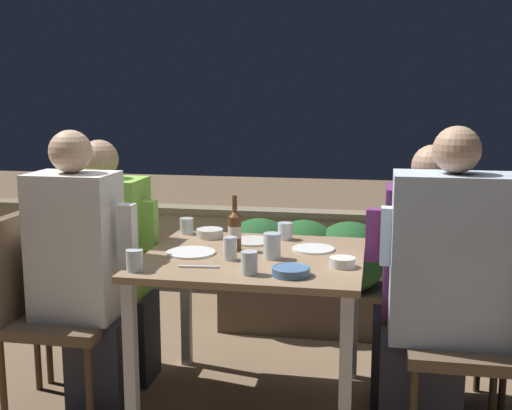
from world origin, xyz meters
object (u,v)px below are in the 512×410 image
(person_white_polo, at_px, (83,273))
(person_blue_shirt, at_px, (442,289))
(chair_left_near, at_px, (42,294))
(potted_plant, at_px, (504,275))
(person_purple_stripe, at_px, (420,279))
(chair_left_far, at_px, (72,274))
(chair_right_near, at_px, (493,321))
(person_green_blouse, at_px, (110,262))
(chair_right_far, at_px, (467,298))
(beer_bottle, at_px, (235,230))

(person_white_polo, xyz_separation_m, person_blue_shirt, (1.57, 0.02, 0.01))
(chair_left_near, relative_size, potted_plant, 1.25)
(person_white_polo, relative_size, potted_plant, 1.77)
(person_purple_stripe, distance_m, potted_plant, 0.93)
(chair_left_far, xyz_separation_m, chair_right_near, (2.01, -0.31, 0.00))
(chair_left_far, xyz_separation_m, person_green_blouse, (0.21, 0.00, 0.07))
(person_blue_shirt, bearing_deg, chair_left_far, 170.21)
(person_white_polo, xyz_separation_m, chair_right_far, (1.71, 0.31, -0.11))
(chair_left_near, bearing_deg, potted_plant, 25.50)
(chair_left_far, distance_m, person_blue_shirt, 1.83)
(chair_right_far, bearing_deg, person_green_blouse, 179.04)
(chair_left_far, xyz_separation_m, chair_right_far, (1.94, -0.03, 0.00))
(chair_right_far, height_order, person_purple_stripe, person_purple_stripe)
(person_purple_stripe, relative_size, potted_plant, 1.68)
(person_white_polo, height_order, chair_right_far, person_white_polo)
(person_green_blouse, height_order, chair_right_near, person_green_blouse)
(chair_right_near, xyz_separation_m, chair_right_far, (-0.06, 0.28, 0.00))
(person_blue_shirt, bearing_deg, person_purple_stripe, 103.45)
(chair_right_near, bearing_deg, person_blue_shirt, -180.00)
(person_white_polo, bearing_deg, person_purple_stripe, 11.47)
(person_white_polo, bearing_deg, potted_plant, 27.75)
(person_purple_stripe, bearing_deg, potted_plant, 55.90)
(person_green_blouse, relative_size, potted_plant, 1.68)
(person_white_polo, bearing_deg, chair_left_far, 124.28)
(chair_left_far, distance_m, person_purple_stripe, 1.73)
(person_blue_shirt, height_order, person_purple_stripe, person_blue_shirt)
(person_green_blouse, xyz_separation_m, potted_plant, (2.03, 0.73, -0.17))
(person_purple_stripe, bearing_deg, chair_left_near, -169.89)
(person_white_polo, xyz_separation_m, person_purple_stripe, (1.50, 0.31, -0.04))
(chair_left_near, xyz_separation_m, person_purple_stripe, (1.71, 0.31, 0.08))
(person_blue_shirt, bearing_deg, chair_right_near, 0.00)
(chair_right_far, relative_size, person_purple_stripe, 0.74)
(person_white_polo, distance_m, potted_plant, 2.29)
(potted_plant, bearing_deg, person_purple_stripe, -124.10)
(chair_left_far, xyz_separation_m, potted_plant, (2.24, 0.73, -0.09))
(chair_left_near, height_order, chair_right_near, same)
(chair_right_near, bearing_deg, person_white_polo, -179.23)
(chair_left_near, height_order, person_green_blouse, person_green_blouse)
(person_blue_shirt, bearing_deg, person_white_polo, -179.13)
(chair_left_near, height_order, beer_bottle, beer_bottle)
(chair_left_near, relative_size, chair_right_near, 1.00)
(person_blue_shirt, distance_m, potted_plant, 1.15)
(chair_right_far, distance_m, beer_bottle, 1.10)
(person_green_blouse, bearing_deg, person_blue_shirt, -11.05)
(person_white_polo, bearing_deg, person_blue_shirt, 0.87)
(person_blue_shirt, height_order, beer_bottle, person_blue_shirt)
(chair_right_near, distance_m, potted_plant, 1.07)
(person_blue_shirt, bearing_deg, person_green_blouse, 168.95)
(person_purple_stripe, bearing_deg, chair_right_near, -45.74)
(person_green_blouse, bearing_deg, chair_left_far, 180.00)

